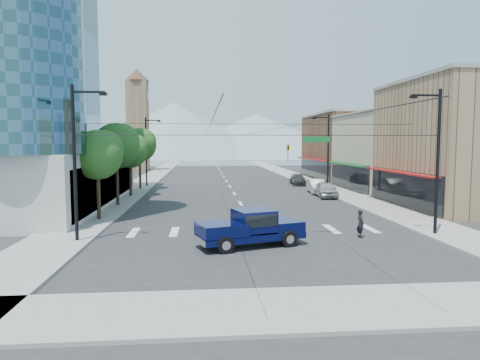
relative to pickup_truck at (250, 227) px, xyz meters
The scene contains 22 objects.
ground 3.01m from the pickup_truck, 70.51° to the left, with size 160.00×160.00×0.00m, color #28282B.
sidewalk_left 44.08m from the pickup_truck, 104.54° to the left, with size 4.00×120.00×0.15m, color gray.
sidewalk_right 44.58m from the pickup_truck, 73.12° to the left, with size 4.00×120.00×0.15m, color gray.
sidewalk_cross 9.45m from the pickup_truck, 84.26° to the right, with size 28.00×4.00×0.15m, color gray.
shop_near 24.86m from the pickup_truck, 31.15° to the left, with size 12.00×14.00×11.00m, color #8C6B4C.
shop_mid 34.07m from the pickup_truck, 51.85° to the left, with size 12.00×14.00×9.00m, color tan.
shop_far 47.68m from the pickup_truck, 63.85° to the left, with size 12.00×18.00×10.00m, color brown.
clock_tower 67.19m from the pickup_truck, 103.53° to the left, with size 4.80×4.80×20.40m.
mountain_left 153.62m from the pickup_truck, 95.26° to the left, with size 80.00×80.00×22.00m, color gray.
mountain_right 164.19m from the pickup_truck, 82.66° to the left, with size 90.00×90.00×18.00m, color gray.
tree_near 13.95m from the pickup_truck, 139.18° to the left, with size 3.65×3.64×6.71m.
tree_midnear 19.27m from the pickup_truck, 122.75° to the left, with size 4.09×4.09×7.52m.
tree_midfar 25.21m from the pickup_truck, 114.00° to the left, with size 3.65×3.64×6.71m.
tree_far 31.75m from the pickup_truck, 108.80° to the left, with size 4.09×4.09×7.52m.
signal_rig 4.10m from the pickup_truck, 55.62° to the left, with size 21.80×0.20×9.00m.
lamp_pole_nw 34.29m from the pickup_truck, 106.59° to the left, with size 2.00×0.25×9.00m.
lamp_pole_ne 27.52m from the pickup_truck, 64.79° to the left, with size 2.00×0.25×9.00m.
pickup_truck is the anchor object (origin of this frame).
pedestrian 7.09m from the pickup_truck, 12.52° to the left, with size 0.63×0.41×1.72m, color black.
parked_car_near 23.01m from the pickup_truck, 63.29° to the left, with size 1.95×4.84×1.65m, color #A8A8AD.
parked_car_mid 26.36m from the pickup_truck, 66.91° to the left, with size 1.69×4.85×1.60m, color beige.
parked_car_far 35.38m from the pickup_truck, 73.01° to the left, with size 1.95×4.80×1.39m, color #333335.
Camera 1 is at (-3.53, -25.99, 5.77)m, focal length 32.00 mm.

